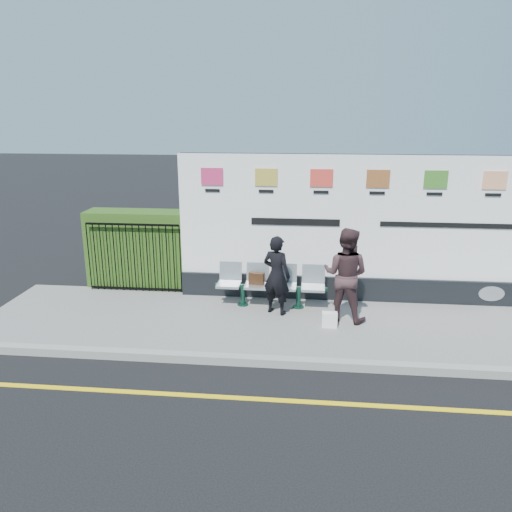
{
  "coord_description": "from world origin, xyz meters",
  "views": [
    {
      "loc": [
        -0.89,
        -6.21,
        3.95
      ],
      "look_at": [
        -1.83,
        2.99,
        1.25
      ],
      "focal_mm": 35.0,
      "sensor_mm": 36.0,
      "label": 1
    }
  ],
  "objects": [
    {
      "name": "carrier_bag_white",
      "position": [
        -0.4,
        2.35,
        0.26
      ],
      "size": [
        0.28,
        0.17,
        0.28
      ],
      "primitive_type": "cube",
      "color": "white",
      "rests_on": "pavement"
    },
    {
      "name": "billboard",
      "position": [
        0.5,
        3.85,
        1.42
      ],
      "size": [
        8.0,
        0.3,
        3.0
      ],
      "color": "black",
      "rests_on": "pavement"
    },
    {
      "name": "hedge",
      "position": [
        -4.58,
        4.3,
        0.97
      ],
      "size": [
        2.35,
        0.7,
        1.7
      ],
      "primitive_type": "cube",
      "color": "#2F5218",
      "rests_on": "pavement"
    },
    {
      "name": "yellow_line",
      "position": [
        0.0,
        0.0,
        0.0
      ],
      "size": [
        14.0,
        0.1,
        0.01
      ],
      "primitive_type": "cube",
      "color": "yellow",
      "rests_on": "ground"
    },
    {
      "name": "woman_right",
      "position": [
        -0.12,
        2.75,
        1.01
      ],
      "size": [
        1.05,
        0.94,
        1.78
      ],
      "primitive_type": "imported",
      "rotation": [
        0.0,
        0.0,
        2.78
      ],
      "color": "#3C2729",
      "rests_on": "pavement"
    },
    {
      "name": "railing",
      "position": [
        -4.58,
        3.85,
        0.89
      ],
      "size": [
        2.05,
        0.06,
        1.54
      ],
      "primitive_type": null,
      "color": "black",
      "rests_on": "pavement"
    },
    {
      "name": "ground",
      "position": [
        0.0,
        0.0,
        0.0
      ],
      "size": [
        80.0,
        80.0,
        0.0
      ],
      "primitive_type": "plane",
      "color": "black"
    },
    {
      "name": "woman_left",
      "position": [
        -1.42,
        2.91,
        0.9
      ],
      "size": [
        0.67,
        0.58,
        1.56
      ],
      "primitive_type": "imported",
      "rotation": [
        0.0,
        0.0,
        2.71
      ],
      "color": "black",
      "rests_on": "pavement"
    },
    {
      "name": "handbag_brown",
      "position": [
        -1.84,
        3.25,
        0.71
      ],
      "size": [
        0.32,
        0.17,
        0.24
      ],
      "primitive_type": "cube",
      "rotation": [
        0.0,
        0.0,
        -0.14
      ],
      "color": "#321C0E",
      "rests_on": "bench"
    },
    {
      "name": "bench",
      "position": [
        -1.56,
        3.24,
        0.35
      ],
      "size": [
        2.18,
        0.6,
        0.46
      ],
      "primitive_type": null,
      "rotation": [
        0.0,
        0.0,
        -0.01
      ],
      "color": "#ABB1B4",
      "rests_on": "pavement"
    },
    {
      "name": "kerb",
      "position": [
        0.0,
        1.0,
        0.07
      ],
      "size": [
        14.0,
        0.18,
        0.14
      ],
      "primitive_type": "cube",
      "color": "gray",
      "rests_on": "ground"
    },
    {
      "name": "pavement",
      "position": [
        0.0,
        2.5,
        0.06
      ],
      "size": [
        14.0,
        3.0,
        0.12
      ],
      "primitive_type": "cube",
      "color": "slate",
      "rests_on": "ground"
    }
  ]
}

